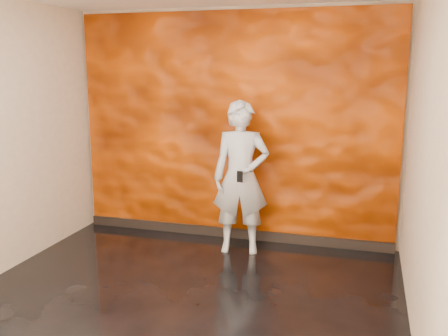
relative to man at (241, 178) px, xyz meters
The scene contains 5 objects.
room 1.62m from the man, 98.20° to the right, with size 4.02×4.02×2.81m.
feature_wall 0.71m from the man, 115.94° to the left, with size 3.90×0.06×2.75m, color #E54F00.
baseboard 0.94m from the man, 118.11° to the left, with size 3.90×0.04×0.12m, color black.
man is the anchor object (origin of this frame).
phone 0.28m from the man, 78.23° to the right, with size 0.07×0.01×0.13m, color black.
Camera 1 is at (1.58, -3.84, 2.11)m, focal length 40.00 mm.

